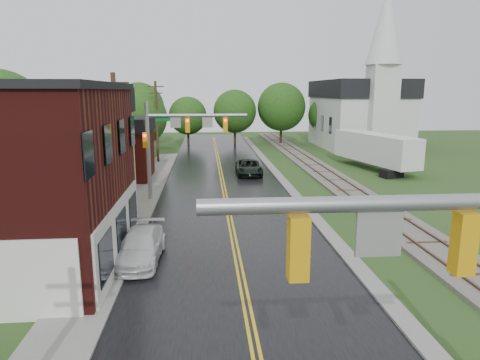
{
  "coord_description": "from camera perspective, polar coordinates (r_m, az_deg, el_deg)",
  "views": [
    {
      "loc": [
        -1.45,
        -4.28,
        7.93
      ],
      "look_at": [
        0.27,
        16.88,
        3.5
      ],
      "focal_mm": 32.0,
      "sensor_mm": 36.0,
      "label": 1
    }
  ],
  "objects": [
    {
      "name": "main_road",
      "position": [
        35.21,
        -2.16,
        -1.23
      ],
      "size": [
        10.0,
        90.0,
        0.02
      ],
      "primitive_type": "cube",
      "color": "black",
      "rests_on": "ground"
    },
    {
      "name": "curb_right",
      "position": [
        40.65,
        5.15,
        0.49
      ],
      "size": [
        0.8,
        70.0,
        0.12
      ],
      "primitive_type": "cube",
      "color": "gray",
      "rests_on": "ground"
    },
    {
      "name": "sidewalk_left",
      "position": [
        30.7,
        -13.4,
        -3.51
      ],
      "size": [
        2.4,
        50.0,
        0.12
      ],
      "primitive_type": "cube",
      "color": "gray",
      "rests_on": "ground"
    },
    {
      "name": "yellow_house",
      "position": [
        32.1,
        -21.92,
        2.46
      ],
      "size": [
        8.0,
        7.0,
        6.4
      ],
      "primitive_type": "cube",
      "color": "tan",
      "rests_on": "ground"
    },
    {
      "name": "darkred_building",
      "position": [
        40.6,
        -16.77,
        3.17
      ],
      "size": [
        7.0,
        6.0,
        4.4
      ],
      "primitive_type": "cube",
      "color": "#3F0F0C",
      "rests_on": "ground"
    },
    {
      "name": "church",
      "position": [
        61.89,
        15.86,
        9.41
      ],
      "size": [
        10.4,
        18.4,
        20.0
      ],
      "color": "silver",
      "rests_on": "ground"
    },
    {
      "name": "railroad",
      "position": [
        41.65,
        11.4,
        0.73
      ],
      "size": [
        3.2,
        80.0,
        0.3
      ],
      "color": "#59544C",
      "rests_on": "ground"
    },
    {
      "name": "traffic_signal_far",
      "position": [
        31.48,
        -8.35,
        6.28
      ],
      "size": [
        7.34,
        0.43,
        7.2
      ],
      "color": "gray",
      "rests_on": "ground"
    },
    {
      "name": "utility_pole_b",
      "position": [
        27.01,
        -16.08,
        4.5
      ],
      "size": [
        1.8,
        0.28,
        9.0
      ],
      "color": "#382616",
      "rests_on": "ground"
    },
    {
      "name": "utility_pole_c",
      "position": [
        48.68,
        -11.04,
        7.79
      ],
      "size": [
        1.8,
        0.28,
        9.0
      ],
      "color": "#382616",
      "rests_on": "ground"
    },
    {
      "name": "tree_left_b",
      "position": [
        39.78,
        -29.22,
        7.12
      ],
      "size": [
        7.6,
        7.6,
        9.69
      ],
      "color": "black",
      "rests_on": "ground"
    },
    {
      "name": "tree_left_c",
      "position": [
        46.01,
        -20.41,
        6.8
      ],
      "size": [
        6.0,
        6.0,
        7.65
      ],
      "color": "black",
      "rests_on": "ground"
    },
    {
      "name": "tree_left_e",
      "position": [
        50.81,
        -13.13,
        7.97
      ],
      "size": [
        6.4,
        6.4,
        8.16
      ],
      "color": "black",
      "rests_on": "ground"
    },
    {
      "name": "suv_dark",
      "position": [
        41.09,
        1.17,
        1.68
      ],
      "size": [
        2.43,
        5.18,
        1.43
      ],
      "primitive_type": "imported",
      "rotation": [
        0.0,
        0.0,
        -0.01
      ],
      "color": "black",
      "rests_on": "ground"
    },
    {
      "name": "pickup_white",
      "position": [
        21.01,
        -13.17,
        -8.62
      ],
      "size": [
        2.23,
        5.01,
        1.43
      ],
      "primitive_type": "imported",
      "rotation": [
        0.0,
        0.0,
        -0.05
      ],
      "color": "silver",
      "rests_on": "ground"
    },
    {
      "name": "semi_trailer",
      "position": [
        45.79,
        17.56,
        4.05
      ],
      "size": [
        5.13,
        11.78,
        3.68
      ],
      "color": "black",
      "rests_on": "ground"
    }
  ]
}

